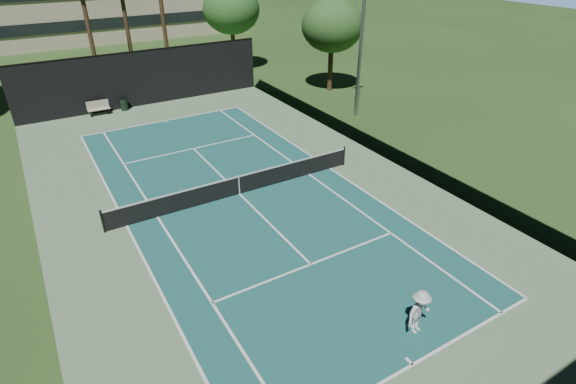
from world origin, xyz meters
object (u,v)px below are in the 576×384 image
at_px(park_bench, 98,108).
at_px(player, 419,312).
at_px(tennis_ball_b, 180,188).
at_px(tennis_ball_d, 128,188).
at_px(tennis_ball_c, 234,149).
at_px(tennis_net, 239,184).
at_px(trash_bin, 124,104).

bearing_deg(park_bench, player, -79.90).
xyz_separation_m(tennis_ball_b, tennis_ball_d, (-2.24, 1.34, 0.00)).
bearing_deg(tennis_ball_d, tennis_ball_c, 14.58).
relative_size(tennis_ball_b, tennis_ball_c, 0.93).
height_order(tennis_ball_d, park_bench, park_bench).
bearing_deg(tennis_ball_c, player, -93.61).
relative_size(tennis_ball_c, park_bench, 0.04).
height_order(tennis_ball_b, park_bench, park_bench).
bearing_deg(tennis_net, tennis_ball_c, 67.91).
bearing_deg(tennis_ball_c, park_bench, 118.87).
distance_m(tennis_ball_b, tennis_ball_d, 2.61).
distance_m(tennis_ball_c, park_bench, 11.86).
bearing_deg(tennis_ball_d, tennis_ball_b, -30.99).
bearing_deg(tennis_ball_c, trash_bin, 110.45).
height_order(tennis_ball_b, tennis_ball_d, tennis_ball_d).
bearing_deg(tennis_ball_b, park_bench, 95.52).
xyz_separation_m(tennis_ball_b, park_bench, (-1.30, 13.45, 0.52)).
distance_m(tennis_ball_b, park_bench, 13.52).
bearing_deg(park_bench, tennis_ball_d, -94.43).
distance_m(player, tennis_ball_c, 16.11).
height_order(player, tennis_ball_d, player).
xyz_separation_m(player, tennis_ball_c, (1.01, 16.05, -0.78)).
xyz_separation_m(tennis_net, player, (1.06, -10.95, 0.26)).
height_order(tennis_net, tennis_ball_c, tennis_net).
bearing_deg(park_bench, trash_bin, 3.81).
xyz_separation_m(tennis_ball_b, tennis_ball_c, (4.42, 3.08, 0.00)).
relative_size(player, tennis_ball_c, 26.00).
xyz_separation_m(player, tennis_ball_b, (-3.41, 12.98, -0.78)).
bearing_deg(tennis_ball_b, player, -75.29).
xyz_separation_m(tennis_net, trash_bin, (-1.84, 15.60, -0.08)).
bearing_deg(tennis_ball_d, park_bench, 85.57).
relative_size(tennis_net, trash_bin, 13.65).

